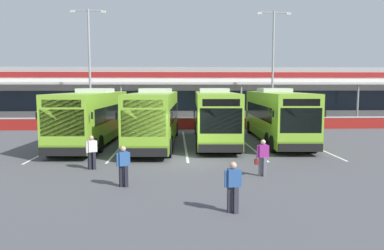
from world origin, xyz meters
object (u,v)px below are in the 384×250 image
(coach_bus_right_centre, at_px, (276,116))
(pedestrian_in_dark_coat, at_px, (92,151))
(pedestrian_near_bin, at_px, (233,185))
(coach_bus_left_centre, at_px, (155,118))
(lamp_post_west, at_px, (89,61))
(coach_bus_centre, at_px, (214,117))
(lamp_post_centre, at_px, (273,61))
(coach_bus_leftmost, at_px, (93,118))
(pedestrian_with_handbag, at_px, (262,157))
(pedestrian_child, at_px, (123,165))

(coach_bus_right_centre, xyz_separation_m, pedestrian_in_dark_coat, (-11.17, -8.57, -0.91))
(pedestrian_near_bin, bearing_deg, coach_bus_left_centre, 102.84)
(coach_bus_left_centre, bearing_deg, lamp_post_west, 121.85)
(coach_bus_centre, height_order, lamp_post_centre, lamp_post_centre)
(pedestrian_near_bin, xyz_separation_m, lamp_post_west, (-9.79, 24.53, 5.42))
(coach_bus_left_centre, relative_size, lamp_post_west, 1.11)
(coach_bus_centre, relative_size, pedestrian_in_dark_coat, 7.56)
(coach_bus_centre, bearing_deg, coach_bus_leftmost, -175.35)
(pedestrian_in_dark_coat, relative_size, lamp_post_centre, 0.15)
(coach_bus_right_centre, bearing_deg, pedestrian_in_dark_coat, -142.50)
(pedestrian_with_handbag, relative_size, pedestrian_child, 1.00)
(pedestrian_with_handbag, bearing_deg, coach_bus_right_centre, 71.75)
(pedestrian_in_dark_coat, height_order, lamp_post_centre, lamp_post_centre)
(coach_bus_right_centre, relative_size, lamp_post_west, 1.11)
(lamp_post_centre, bearing_deg, pedestrian_with_handbag, -105.57)
(pedestrian_in_dark_coat, bearing_deg, lamp_post_west, 102.51)
(pedestrian_child, xyz_separation_m, pedestrian_near_bin, (3.84, -3.22, 0.00))
(lamp_post_west, bearing_deg, pedestrian_near_bin, -68.25)
(coach_bus_centre, bearing_deg, lamp_post_centre, 55.86)
(coach_bus_leftmost, relative_size, lamp_post_west, 1.11)
(coach_bus_centre, relative_size, pedestrian_near_bin, 7.56)
(coach_bus_right_centre, bearing_deg, pedestrian_with_handbag, -108.25)
(pedestrian_with_handbag, bearing_deg, coach_bus_left_centre, 119.61)
(coach_bus_left_centre, distance_m, lamp_post_centre, 15.92)
(pedestrian_near_bin, height_order, lamp_post_centre, lamp_post_centre)
(coach_bus_centre, distance_m, lamp_post_centre, 12.64)
(pedestrian_in_dark_coat, xyz_separation_m, lamp_post_west, (-4.02, 18.14, 5.42))
(coach_bus_left_centre, relative_size, pedestrian_with_handbag, 7.56)
(coach_bus_right_centre, bearing_deg, coach_bus_centre, -179.48)
(coach_bus_leftmost, height_order, pedestrian_near_bin, coach_bus_leftmost)
(pedestrian_child, bearing_deg, pedestrian_with_handbag, 14.41)
(coach_bus_leftmost, relative_size, coach_bus_left_centre, 1.00)
(pedestrian_in_dark_coat, distance_m, lamp_post_centre, 23.30)
(coach_bus_right_centre, distance_m, lamp_post_centre, 10.95)
(lamp_post_centre, bearing_deg, lamp_post_west, -179.43)
(coach_bus_leftmost, bearing_deg, pedestrian_with_handbag, -45.32)
(pedestrian_with_handbag, bearing_deg, coach_bus_centre, 95.95)
(coach_bus_leftmost, xyz_separation_m, coach_bus_left_centre, (4.22, -0.39, 0.00))
(lamp_post_west, relative_size, lamp_post_centre, 1.00)
(coach_bus_leftmost, height_order, coach_bus_left_centre, same)
(pedestrian_with_handbag, xyz_separation_m, pedestrian_near_bin, (-2.03, -4.73, 0.02))
(coach_bus_left_centre, distance_m, pedestrian_child, 10.70)
(coach_bus_leftmost, xyz_separation_m, coach_bus_right_centre, (12.79, 0.72, 0.00))
(pedestrian_with_handbag, height_order, pedestrian_in_dark_coat, same)
(pedestrian_in_dark_coat, bearing_deg, lamp_post_centre, 53.88)
(coach_bus_left_centre, relative_size, lamp_post_centre, 1.11)
(pedestrian_near_bin, relative_size, lamp_post_west, 0.15)
(coach_bus_centre, distance_m, lamp_post_west, 15.11)
(coach_bus_leftmost, bearing_deg, coach_bus_left_centre, -5.22)
(coach_bus_right_centre, distance_m, lamp_post_west, 18.51)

